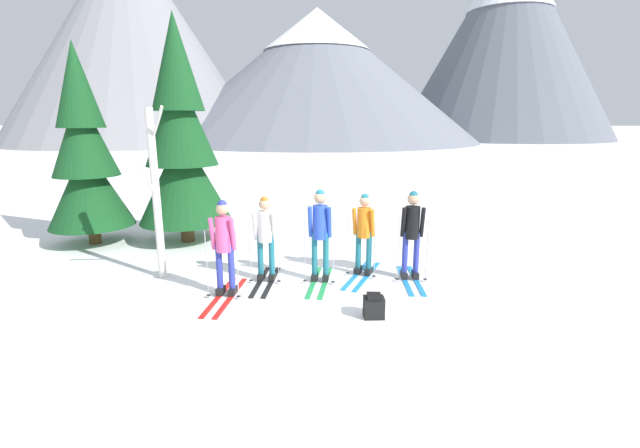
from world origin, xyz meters
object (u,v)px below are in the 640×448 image
object	(u,v)px
skier_in_white	(266,234)
skier_in_blue	(320,231)
pine_tree_mid	(181,142)
birch_tree_tall	(156,193)
skier_in_orange	(364,230)
backpack_on_snow_front	(374,306)
pine_tree_near	(85,155)
skier_in_pink	(224,245)
skier_in_black	(412,230)

from	to	relation	value
skier_in_white	skier_in_blue	world-z (taller)	skier_in_blue
pine_tree_mid	birch_tree_tall	size ratio (longest dim) A/B	1.67
skier_in_orange	backpack_on_snow_front	distance (m)	2.13
skier_in_white	pine_tree_mid	distance (m)	4.01
pine_tree_near	skier_in_pink	bearing A→B (deg)	-38.03
birch_tree_tall	pine_tree_mid	bearing A→B (deg)	97.92
skier_in_pink	skier_in_white	world-z (taller)	skier_in_pink
skier_in_blue	skier_in_black	distance (m)	1.77
skier_in_black	skier_in_white	bearing A→B (deg)	-176.28
skier_in_orange	birch_tree_tall	bearing A→B (deg)	-175.43
skier_in_blue	backpack_on_snow_front	world-z (taller)	skier_in_blue
skier_in_black	skier_in_blue	bearing A→B (deg)	-173.55
skier_in_pink	birch_tree_tall	bearing A→B (deg)	149.83
skier_in_blue	pine_tree_mid	bearing A→B (deg)	141.77
skier_in_pink	skier_in_orange	size ratio (longest dim) A/B	1.02
skier_in_orange	pine_tree_mid	xyz separation A→B (m)	(-4.36, 2.34, 1.60)
skier_in_pink	skier_in_white	size ratio (longest dim) A/B	1.09
skier_in_black	backpack_on_snow_front	size ratio (longest dim) A/B	4.60
birch_tree_tall	skier_in_orange	bearing A→B (deg)	4.57
skier_in_black	backpack_on_snow_front	xyz separation A→B (m)	(-0.85, -1.77, -0.80)
pine_tree_near	birch_tree_tall	world-z (taller)	pine_tree_near
skier_in_black	pine_tree_mid	bearing A→B (deg)	154.05
skier_in_white	skier_in_black	size ratio (longest dim) A/B	0.95
skier_in_white	skier_in_black	distance (m)	2.80
backpack_on_snow_front	skier_in_white	bearing A→B (deg)	140.69
birch_tree_tall	pine_tree_near	bearing A→B (deg)	138.19
skier_in_white	skier_in_orange	xyz separation A→B (m)	(1.90, 0.40, -0.01)
pine_tree_mid	birch_tree_tall	bearing A→B (deg)	-82.08
skier_in_orange	skier_in_black	world-z (taller)	skier_in_black
skier_in_white	backpack_on_snow_front	bearing A→B (deg)	-39.31
pine_tree_mid	birch_tree_tall	world-z (taller)	pine_tree_mid
skier_in_blue	birch_tree_tall	size ratio (longest dim) A/B	0.54
pine_tree_mid	skier_in_orange	bearing A→B (deg)	-28.20
skier_in_orange	pine_tree_near	xyz separation A→B (m)	(-6.63, 2.04, 1.29)
skier_in_black	pine_tree_near	bearing A→B (deg)	163.26
skier_in_black	pine_tree_mid	xyz separation A→B (m)	(-5.25, 2.56, 1.53)
birch_tree_tall	skier_in_white	bearing A→B (deg)	-2.25
skier_in_pink	skier_in_black	distance (m)	3.54
skier_in_white	birch_tree_tall	world-z (taller)	birch_tree_tall
skier_in_blue	birch_tree_tall	xyz separation A→B (m)	(-3.13, 0.10, 0.69)
skier_in_pink	skier_in_black	world-z (taller)	skier_in_black
pine_tree_near	backpack_on_snow_front	xyz separation A→B (m)	(6.67, -4.04, -2.03)
skier_in_pink	skier_in_black	size ratio (longest dim) A/B	1.04
skier_in_orange	pine_tree_mid	bearing A→B (deg)	151.80
skier_in_orange	skier_in_blue	bearing A→B (deg)	-154.13
skier_in_black	skier_in_orange	bearing A→B (deg)	166.23
birch_tree_tall	skier_in_black	bearing A→B (deg)	1.17
backpack_on_snow_front	skier_in_pink	bearing A→B (deg)	162.29
pine_tree_near	birch_tree_tall	size ratio (longest dim) A/B	1.46
skier_in_white	backpack_on_snow_front	world-z (taller)	skier_in_white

